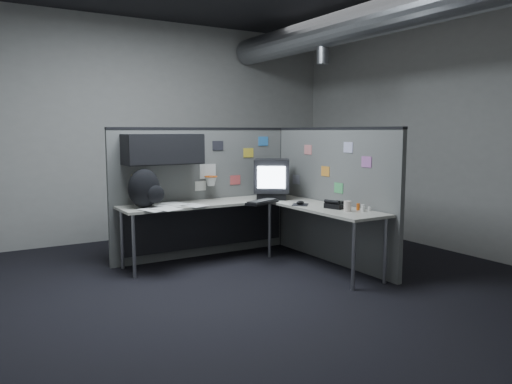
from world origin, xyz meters
TOP-DOWN VIEW (x-y plane):
  - room at (0.56, 0.00)m, footprint 5.62×5.62m
  - partition_back at (-0.25, 1.23)m, footprint 2.44×0.42m
  - partition_right at (1.10, 0.22)m, footprint 0.07×2.23m
  - desk at (0.15, 0.70)m, footprint 2.31×2.11m
  - monitor at (0.66, 0.87)m, footprint 0.61×0.61m
  - keyboard at (0.31, 0.54)m, footprint 0.50×0.34m
  - mouse at (0.64, 0.22)m, footprint 0.28×0.28m
  - phone at (0.83, -0.18)m, footprint 0.24×0.25m
  - bottles at (0.96, -0.47)m, footprint 0.12×0.14m
  - cup at (0.79, -0.42)m, footprint 0.10×0.10m
  - papers at (-0.72, 0.82)m, footprint 0.83×0.70m
  - backpack at (-0.98, 0.94)m, footprint 0.42×0.38m

SIDE VIEW (x-z plane):
  - desk at x=0.15m, z-range 0.25..0.98m
  - papers at x=-0.72m, z-range 0.73..0.75m
  - mouse at x=0.64m, z-range 0.72..0.77m
  - keyboard at x=0.31m, z-range 0.73..0.77m
  - bottles at x=0.96m, z-range 0.72..0.80m
  - phone at x=0.83m, z-range 0.72..0.81m
  - cup at x=0.79m, z-range 0.73..0.84m
  - partition_right at x=1.10m, z-range 0.00..1.63m
  - backpack at x=-0.98m, z-range 0.72..1.16m
  - monitor at x=0.66m, z-range 0.74..1.24m
  - partition_back at x=-0.25m, z-range 0.18..1.81m
  - room at x=0.56m, z-range 0.49..3.71m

